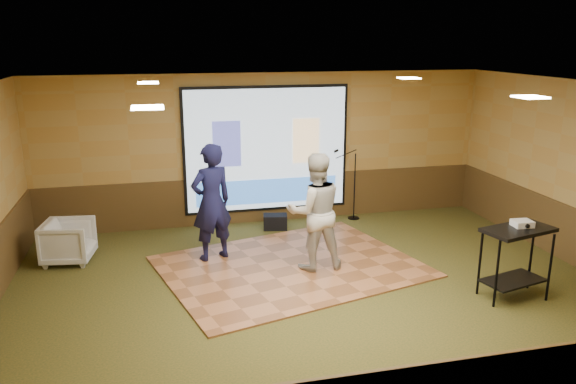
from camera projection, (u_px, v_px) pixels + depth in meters
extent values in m
plane|color=#2A3417|center=(313.00, 292.00, 8.33)|extent=(9.00, 9.00, 0.00)
cube|color=#AE8B48|center=(266.00, 149.00, 11.21)|extent=(9.00, 0.04, 3.00)
cube|color=#AE8B48|center=(431.00, 306.00, 4.65)|extent=(9.00, 0.04, 3.00)
cube|color=silver|center=(316.00, 88.00, 7.53)|extent=(9.00, 7.00, 0.04)
cube|color=#4F3B1A|center=(267.00, 198.00, 11.46)|extent=(9.00, 0.04, 0.95)
cube|color=#4F3B1A|center=(576.00, 238.00, 9.20)|extent=(0.04, 7.00, 0.95)
cube|color=black|center=(267.00, 149.00, 11.16)|extent=(3.32, 0.03, 2.52)
cube|color=#ACC4DA|center=(267.00, 150.00, 11.14)|extent=(3.20, 0.02, 2.40)
cube|color=#41468F|center=(227.00, 144.00, 10.90)|extent=(0.55, 0.01, 0.90)
cube|color=#DFBA81|center=(306.00, 141.00, 11.26)|extent=(0.55, 0.01, 0.90)
cube|color=blue|center=(268.00, 191.00, 11.35)|extent=(2.88, 0.01, 0.50)
cube|color=beige|center=(148.00, 83.00, 8.73)|extent=(0.32, 0.32, 0.02)
cube|color=beige|center=(409.00, 78.00, 9.72)|extent=(0.32, 0.32, 0.02)
cube|color=beige|center=(148.00, 107.00, 5.64)|extent=(0.32, 0.32, 0.02)
cube|color=beige|center=(530.00, 97.00, 6.62)|extent=(0.32, 0.32, 0.02)
cube|color=#A8663D|center=(291.00, 266.00, 9.23)|extent=(4.64, 3.97, 0.03)
imported|color=#12133A|center=(211.00, 202.00, 9.28)|extent=(0.84, 0.70, 1.98)
imported|color=beige|center=(315.00, 212.00, 8.91)|extent=(0.93, 0.72, 1.90)
cylinder|color=black|center=(497.00, 273.00, 7.74)|extent=(0.04, 0.04, 1.01)
cylinder|color=black|center=(550.00, 268.00, 7.93)|extent=(0.04, 0.04, 1.01)
cylinder|color=black|center=(480.00, 262.00, 8.14)|extent=(0.04, 0.04, 1.01)
cylinder|color=black|center=(531.00, 257.00, 8.33)|extent=(0.04, 0.04, 1.01)
cube|color=black|center=(519.00, 230.00, 7.90)|extent=(1.01, 0.53, 0.05)
cube|color=black|center=(513.00, 280.00, 8.10)|extent=(0.90, 0.48, 0.03)
cube|color=silver|center=(522.00, 223.00, 7.95)|extent=(0.28, 0.24, 0.09)
cylinder|color=black|center=(354.00, 218.00, 11.72)|extent=(0.24, 0.24, 0.02)
cylinder|color=black|center=(355.00, 186.00, 11.54)|extent=(0.02, 0.02, 1.38)
cylinder|color=black|center=(346.00, 154.00, 11.31)|extent=(0.44, 0.02, 0.17)
cylinder|color=black|center=(336.00, 151.00, 11.24)|extent=(0.10, 0.05, 0.08)
imported|color=gray|center=(68.00, 241.00, 9.38)|extent=(0.89, 0.87, 0.72)
cube|color=black|center=(275.00, 222.00, 11.05)|extent=(0.51, 0.39, 0.29)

